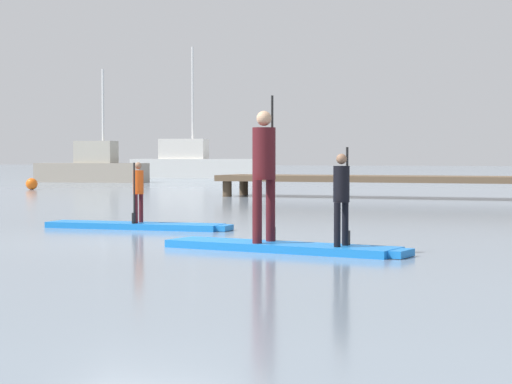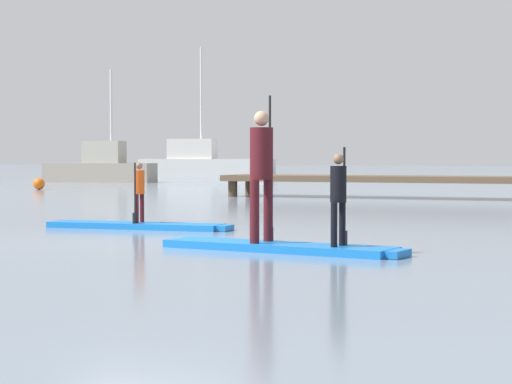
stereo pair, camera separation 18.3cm
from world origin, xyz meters
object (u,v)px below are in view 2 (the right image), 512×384
object	(u,v)px
paddleboard_near	(139,226)
paddler_child_solo	(139,189)
paddler_adult	(262,167)
paddler_child_front	(339,194)
fishing_boat_green_midground	(204,164)
mooring_buoy_near	(39,184)
paddleboard_far	(282,247)
motor_boat_small_navy	(101,167)

from	to	relation	value
paddleboard_near	paddler_child_solo	size ratio (longest dim) A/B	3.19
paddleboard_near	paddler_child_solo	distance (m)	0.62
paddler_adult	paddler_child_front	size ratio (longest dim) A/B	1.55
paddler_child_front	fishing_boat_green_midground	distance (m)	42.97
paddler_adult	paddler_child_front	bearing A→B (deg)	-9.16
mooring_buoy_near	paddler_child_front	bearing A→B (deg)	-47.82
paddleboard_far	paddler_child_front	xyz separation A→B (m)	(0.78, -0.12, 0.70)
motor_boat_small_navy	mooring_buoy_near	bearing A→B (deg)	-72.11
paddleboard_far	fishing_boat_green_midground	xyz separation A→B (m)	(-18.29, 38.38, 0.77)
paddleboard_near	motor_boat_small_navy	bearing A→B (deg)	121.51
paddler_child_solo	motor_boat_small_navy	size ratio (longest dim) A/B	0.18
paddleboard_far	paddler_adult	distance (m)	1.08
paddler_adult	motor_boat_small_navy	world-z (taller)	motor_boat_small_navy
paddleboard_far	mooring_buoy_near	world-z (taller)	mooring_buoy_near
paddleboard_near	paddler_adult	distance (m)	4.33
paddleboard_near	paddler_child_front	size ratio (longest dim) A/B	2.64
paddler_child_solo	motor_boat_small_navy	world-z (taller)	motor_boat_small_navy
motor_boat_small_navy	fishing_boat_green_midground	bearing A→B (deg)	83.94
fishing_boat_green_midground	mooring_buoy_near	bearing A→B (deg)	-83.70
paddleboard_near	paddler_child_front	world-z (taller)	paddler_child_front
mooring_buoy_near	paddleboard_far	bearing A→B (deg)	-48.99
paddler_adult	fishing_boat_green_midground	size ratio (longest dim) A/B	0.24
motor_boat_small_navy	paddleboard_far	bearing A→B (deg)	-55.88
paddler_child_front	motor_boat_small_navy	distance (m)	35.01
paddler_child_front	paddleboard_near	bearing A→B (deg)	146.29
paddler_child_front	motor_boat_small_navy	size ratio (longest dim) A/B	0.22
motor_boat_small_navy	mooring_buoy_near	world-z (taller)	motor_boat_small_navy
paddleboard_near	motor_boat_small_navy	distance (m)	30.25
fishing_boat_green_midground	motor_boat_small_navy	bearing A→B (deg)	-96.06
paddleboard_near	paddleboard_far	distance (m)	4.48
paddler_child_solo	fishing_boat_green_midground	xyz separation A→B (m)	(-14.76, 35.64, 0.16)
paddler_child_solo	paddler_adult	distance (m)	4.22
paddler_adult	motor_boat_small_navy	bearing A→B (deg)	123.75
paddler_child_solo	paddleboard_far	bearing A→B (deg)	-37.88
paddleboard_far	paddler_adult	xyz separation A→B (m)	(-0.30, 0.06, 1.03)
paddleboard_near	paddleboard_far	size ratio (longest dim) A/B	0.97
paddler_child_front	paddleboard_far	bearing A→B (deg)	171.39
fishing_boat_green_midground	paddleboard_near	bearing A→B (deg)	-67.49
paddler_child_solo	paddleboard_far	world-z (taller)	paddler_child_solo
paddleboard_far	paddler_adult	world-z (taller)	paddler_adult
paddleboard_near	mooring_buoy_near	bearing A→B (deg)	128.58
paddleboard_far	mooring_buoy_near	xyz separation A→B (m)	(-16.10, 18.51, 0.17)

